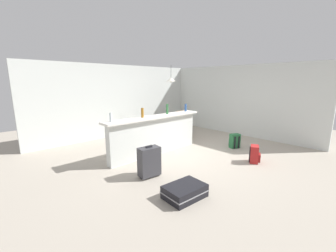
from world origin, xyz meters
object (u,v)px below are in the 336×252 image
(suitcase_flat_black, at_px, (185,191))
(suitcase_upright_charcoal, at_px, (149,161))
(backpack_red, at_px, (255,154))
(bottle_blue, at_px, (186,108))
(dining_chair_near_partition, at_px, (183,123))
(backpack_green, at_px, (235,141))
(bottle_amber, at_px, (142,113))
(bottle_green, at_px, (167,109))
(pendant_lamp, at_px, (171,79))
(dining_table, at_px, (172,117))
(bottle_clear, at_px, (111,117))

(suitcase_flat_black, bearing_deg, suitcase_upright_charcoal, 86.24)
(backpack_red, bearing_deg, bottle_blue, 92.72)
(backpack_red, bearing_deg, dining_chair_near_partition, 79.84)
(backpack_green, xyz_separation_m, backpack_red, (-0.71, -0.94, 0.00))
(bottle_amber, xyz_separation_m, suitcase_flat_black, (-0.69, -2.08, -1.06))
(bottle_amber, bearing_deg, bottle_green, -0.34)
(suitcase_upright_charcoal, relative_size, backpack_green, 1.60)
(bottle_green, distance_m, pendant_lamp, 2.10)
(bottle_amber, distance_m, dining_table, 2.60)
(bottle_blue, height_order, suitcase_flat_black, bottle_blue)
(bottle_clear, distance_m, dining_table, 3.37)
(dining_chair_near_partition, xyz_separation_m, suitcase_flat_black, (-2.93, -2.75, -0.41))
(bottle_clear, xyz_separation_m, bottle_amber, (0.87, -0.02, 0.02))
(bottle_green, xyz_separation_m, dining_chair_near_partition, (1.39, 0.68, -0.67))
(backpack_red, bearing_deg, dining_table, 81.53)
(bottle_blue, relative_size, suitcase_flat_black, 0.26)
(suitcase_upright_charcoal, xyz_separation_m, backpack_red, (2.35, -1.13, -0.13))
(suitcase_upright_charcoal, bearing_deg, bottle_clear, 103.16)
(dining_chair_near_partition, relative_size, pendant_lamp, 1.51)
(bottle_amber, xyz_separation_m, dining_chair_near_partition, (2.23, 0.67, -0.65))
(bottle_blue, bearing_deg, dining_table, 63.64)
(bottle_amber, bearing_deg, bottle_blue, 0.17)
(backpack_green, bearing_deg, backpack_red, -127.19)
(dining_table, distance_m, suitcase_flat_black, 4.46)
(bottle_clear, relative_size, suitcase_flat_black, 0.24)
(bottle_clear, xyz_separation_m, dining_chair_near_partition, (3.10, 0.66, -0.63))
(bottle_green, height_order, suitcase_flat_black, bottle_green)
(pendant_lamp, xyz_separation_m, suitcase_upright_charcoal, (-2.89, -2.35, -1.67))
(bottle_amber, distance_m, backpack_green, 2.90)
(bottle_clear, relative_size, dining_chair_near_partition, 0.22)
(pendant_lamp, bearing_deg, suitcase_upright_charcoal, -140.95)
(suitcase_upright_charcoal, distance_m, backpack_red, 2.61)
(bottle_amber, height_order, bottle_green, bottle_green)
(bottle_green, bearing_deg, pendant_lamp, 42.79)
(dining_table, xyz_separation_m, backpack_green, (0.21, -2.46, -0.44))
(bottle_clear, distance_m, bottle_green, 1.72)
(bottle_clear, bearing_deg, suitcase_flat_black, -85.19)
(dining_table, height_order, suitcase_flat_black, dining_table)
(dining_table, bearing_deg, dining_chair_near_partition, -89.85)
(suitcase_flat_black, relative_size, backpack_green, 2.02)
(bottle_clear, height_order, bottle_blue, bottle_blue)
(bottle_amber, xyz_separation_m, dining_table, (2.23, 1.24, -0.52))
(bottle_green, height_order, backpack_green, bottle_green)
(bottle_amber, relative_size, backpack_green, 0.57)
(pendant_lamp, relative_size, suitcase_flat_black, 0.73)
(dining_table, relative_size, backpack_red, 2.62)
(bottle_blue, distance_m, dining_chair_near_partition, 1.11)
(bottle_amber, xyz_separation_m, backpack_green, (2.44, -1.23, -0.96))
(suitcase_flat_black, bearing_deg, dining_chair_near_partition, 43.27)
(suitcase_flat_black, relative_size, suitcase_upright_charcoal, 1.27)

